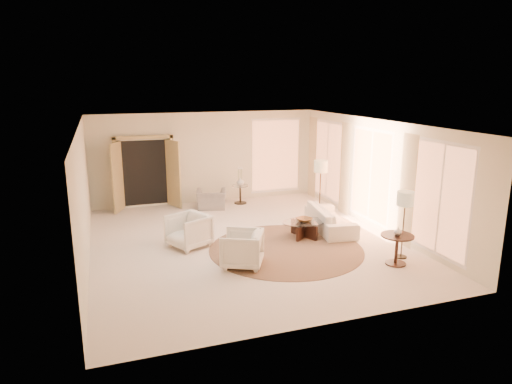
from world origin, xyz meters
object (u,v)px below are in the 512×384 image
object	(u,v)px
armchair_right	(242,247)
accent_chair	(211,196)
sofa	(330,219)
side_table	(240,192)
bowl	(304,220)
floor_lamp_near	(321,169)
end_vase	(398,231)
floor_lamp_far	(405,202)
side_vase	(240,182)
armchair_left	(189,229)
coffee_table	(304,227)
end_table	(397,244)

from	to	relation	value
armchair_right	accent_chair	xyz separation A→B (m)	(0.42, 4.47, -0.04)
sofa	side_table	distance (m)	3.52
side_table	bowl	distance (m)	3.57
floor_lamp_near	end_vase	size ratio (longest dim) A/B	9.36
bowl	side_table	bearing A→B (deg)	98.84
armchair_right	floor_lamp_near	distance (m)	4.30
sofa	floor_lamp_far	bearing A→B (deg)	-157.14
sofa	armchair_right	size ratio (longest dim) A/B	2.45
floor_lamp_far	side_vase	bearing A→B (deg)	110.18
floor_lamp_far	accent_chair	bearing A→B (deg)	120.13
side_table	floor_lamp_near	size ratio (longest dim) A/B	0.37
accent_chair	floor_lamp_near	world-z (taller)	floor_lamp_near
sofa	armchair_left	xyz separation A→B (m)	(-3.67, -0.06, 0.13)
floor_lamp_near	bowl	world-z (taller)	floor_lamp_near
side_table	bowl	world-z (taller)	side_table
side_vase	accent_chair	bearing A→B (deg)	-164.57
armchair_right	end_vase	distance (m)	3.22
sofa	coffee_table	xyz separation A→B (m)	(-0.88, -0.32, -0.04)
side_table	side_vase	size ratio (longest dim) A/B	2.37
end_table	floor_lamp_far	distance (m)	0.92
floor_lamp_far	sofa	bearing A→B (deg)	104.24
armchair_left	coffee_table	world-z (taller)	armchair_left
end_table	bowl	bearing A→B (deg)	117.10
armchair_left	accent_chair	world-z (taller)	armchair_left
floor_lamp_far	side_vase	world-z (taller)	floor_lamp_far
armchair_right	end_table	size ratio (longest dim) A/B	1.21
armchair_right	side_vase	xyz separation A→B (m)	(1.41, 4.74, 0.28)
armchair_right	bowl	world-z (taller)	armchair_right
coffee_table	side_vase	size ratio (longest dim) A/B	5.36
coffee_table	side_vase	world-z (taller)	side_vase
sofa	end_table	distance (m)	2.49
armchair_left	sofa	bearing A→B (deg)	64.12
coffee_table	end_table	world-z (taller)	end_table
end_table	floor_lamp_far	xyz separation A→B (m)	(0.34, 0.28, 0.81)
bowl	end_table	bearing A→B (deg)	-62.90
side_table	end_vase	size ratio (longest dim) A/B	3.42
side_table	floor_lamp_far	xyz separation A→B (m)	(1.99, -5.41, 0.90)
armchair_right	bowl	distance (m)	2.30
end_table	floor_lamp_far	world-z (taller)	floor_lamp_far
bowl	end_vase	bearing A→B (deg)	-62.90
armchair_right	bowl	bearing A→B (deg)	148.22
armchair_right	end_vase	bearing A→B (deg)	99.29
sofa	side_table	xyz separation A→B (m)	(-1.43, 3.21, 0.05)
end_vase	bowl	bearing A→B (deg)	117.10
accent_chair	coffee_table	xyz separation A→B (m)	(1.54, -3.26, -0.12)
side_table	floor_lamp_far	world-z (taller)	floor_lamp_far
armchair_left	bowl	distance (m)	2.80
side_vase	end_table	bearing A→B (deg)	-73.79
armchair_left	end_vase	size ratio (longest dim) A/B	4.98
side_vase	coffee_table	bearing A→B (deg)	-81.16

